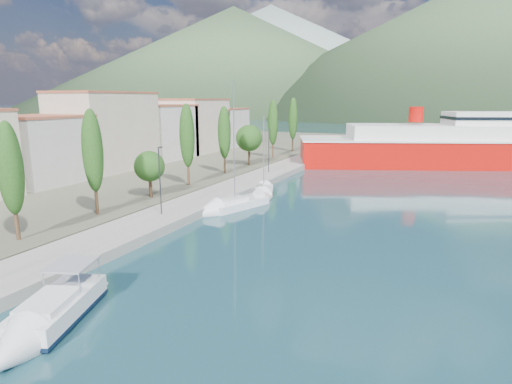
% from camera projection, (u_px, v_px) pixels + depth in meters
% --- Properties ---
extents(ground, '(1400.00, 1400.00, 0.00)m').
position_uv_depth(ground, '(400.00, 136.00, 129.99)').
color(ground, '#1B4049').
extents(quay, '(5.00, 88.00, 0.80)m').
position_uv_depth(quay, '(228.00, 191.00, 49.92)').
color(quay, gray).
rests_on(quay, ground).
extents(land_strip, '(70.00, 148.00, 0.70)m').
position_uv_depth(land_strip, '(62.00, 161.00, 74.18)').
color(land_strip, '#565644').
rests_on(land_strip, ground).
extents(town_buildings, '(9.20, 69.20, 11.30)m').
position_uv_depth(town_buildings, '(132.00, 133.00, 67.81)').
color(town_buildings, beige).
rests_on(town_buildings, land_strip).
extents(tree_row, '(4.14, 62.29, 10.51)m').
position_uv_depth(tree_row, '(220.00, 138.00, 58.31)').
color(tree_row, '#47301E').
rests_on(tree_row, land_strip).
extents(lamp_posts, '(0.15, 44.80, 6.06)m').
position_uv_depth(lamp_posts, '(172.00, 175.00, 39.46)').
color(lamp_posts, '#2D2D33').
rests_on(lamp_posts, quay).
extents(motor_cruiser, '(5.06, 8.71, 3.09)m').
position_uv_depth(motor_cruiser, '(42.00, 325.00, 20.18)').
color(motor_cruiser, black).
rests_on(motor_cruiser, ground).
extents(sailboat_near, '(5.40, 9.76, 13.62)m').
position_uv_depth(sailboat_near, '(221.00, 208.00, 42.34)').
color(sailboat_near, silver).
rests_on(sailboat_near, ground).
extents(sailboat_mid, '(4.34, 7.02, 9.84)m').
position_uv_depth(sailboat_mid, '(263.00, 194.00, 48.80)').
color(sailboat_mid, silver).
rests_on(sailboat_mid, ground).
extents(ferry, '(51.85, 28.89, 10.21)m').
position_uv_depth(ferry, '(458.00, 147.00, 70.72)').
color(ferry, '#B70D07').
rests_on(ferry, ground).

